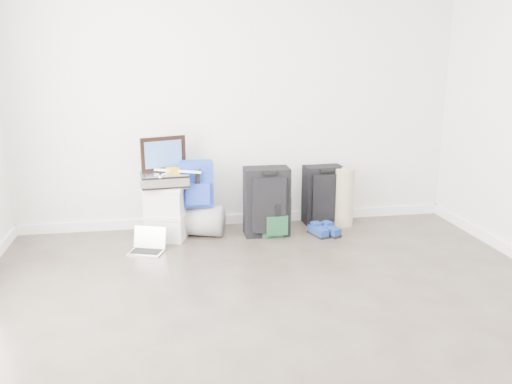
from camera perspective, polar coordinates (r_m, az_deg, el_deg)
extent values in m
plane|color=#352B27|center=(3.52, 4.18, -15.60)|extent=(5.00, 5.00, 0.00)
cube|color=silver|center=(5.52, -1.91, 10.21)|extent=(4.50, 0.02, 2.70)
cube|color=white|center=(5.75, -1.79, -2.83)|extent=(4.50, 0.02, 0.10)
cube|color=silver|center=(5.32, -9.39, -3.72)|extent=(0.42, 0.38, 0.23)
cube|color=silver|center=(5.28, -9.45, -2.35)|extent=(0.45, 0.40, 0.04)
cube|color=silver|center=(5.25, -9.51, -0.96)|extent=(0.42, 0.38, 0.23)
cube|color=silver|center=(5.21, -9.57, 0.45)|extent=(0.45, 0.40, 0.04)
cube|color=#B2B2B7|center=(5.19, -9.61, 1.31)|extent=(0.46, 0.35, 0.12)
cube|color=black|center=(5.25, -9.72, 3.98)|extent=(0.43, 0.17, 0.33)
cube|color=#264698|center=(5.23, -9.72, 3.95)|extent=(0.35, 0.13, 0.25)
cube|color=gold|center=(5.16, -8.76, 2.24)|extent=(0.13, 0.13, 0.05)
cube|color=white|center=(5.28, -8.13, 2.56)|extent=(0.14, 0.27, 0.02)
cube|color=white|center=(5.21, -10.19, 2.32)|extent=(0.27, 0.14, 0.02)
cube|color=white|center=(5.03, -9.41, 1.91)|extent=(0.14, 0.27, 0.02)
cube|color=white|center=(5.10, -7.29, 2.16)|extent=(0.27, 0.14, 0.02)
cylinder|color=gray|center=(5.39, -6.16, -2.94)|extent=(0.57, 0.46, 0.31)
cube|color=#183A9D|center=(5.27, -6.25, 0.87)|extent=(0.32, 0.19, 0.44)
cube|color=#183A9D|center=(5.19, -6.16, -0.19)|extent=(0.23, 0.07, 0.21)
cube|color=black|center=(5.33, 1.11, -1.00)|extent=(0.44, 0.26, 0.68)
cube|color=black|center=(5.19, 1.41, -1.41)|extent=(0.33, 0.04, 0.54)
cube|color=black|center=(5.12, 1.42, 2.02)|extent=(0.13, 0.03, 0.03)
cube|color=#143823|center=(5.34, 2.00, -2.53)|extent=(0.30, 0.19, 0.40)
cube|color=#143823|center=(5.27, 2.21, -3.53)|extent=(0.21, 0.07, 0.19)
cube|color=black|center=(5.75, 7.01, -0.27)|extent=(0.40, 0.24, 0.61)
cube|color=black|center=(5.63, 7.38, -0.60)|extent=(0.29, 0.05, 0.49)
cube|color=black|center=(5.57, 7.46, 2.24)|extent=(0.14, 0.03, 0.03)
cube|color=black|center=(5.41, 6.54, -4.46)|extent=(0.17, 0.27, 0.02)
cube|color=#1B47A4|center=(5.40, 6.55, -4.03)|extent=(0.16, 0.26, 0.06)
cube|color=black|center=(5.44, 7.69, -4.38)|extent=(0.21, 0.27, 0.02)
cube|color=#1B47A4|center=(5.43, 7.71, -3.96)|extent=(0.20, 0.26, 0.06)
cylinder|color=gray|center=(5.70, 9.26, -0.54)|extent=(0.20, 0.20, 0.60)
cube|color=silver|center=(5.03, -11.47, -6.23)|extent=(0.36, 0.30, 0.01)
cube|color=black|center=(5.02, -11.48, -6.15)|extent=(0.29, 0.22, 0.00)
cube|color=black|center=(5.08, -11.10, -4.69)|extent=(0.29, 0.12, 0.20)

